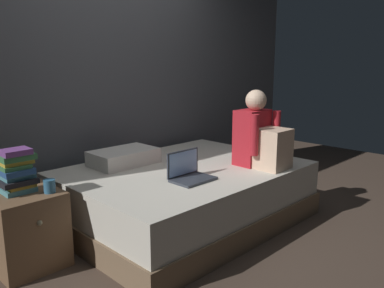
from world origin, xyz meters
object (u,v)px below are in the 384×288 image
book_stack (17,171)px  mug (50,186)px  laptop (189,173)px  pillow (124,157)px  bed (185,194)px  nightstand (27,229)px  clothes_pile (117,163)px  person_sitting (260,137)px

book_stack → mug: 0.23m
book_stack → laptop: bearing=-25.4°
mug → pillow: bearing=23.1°
bed → laptop: size_ratio=6.25×
nightstand → book_stack: (-0.01, 0.03, 0.41)m
book_stack → mug: (0.14, -0.15, -0.10)m
nightstand → clothes_pile: (0.86, 0.16, 0.27)m
laptop → clothes_pile: laptop is taller
laptop → book_stack: bearing=154.6°
nightstand → book_stack: 0.41m
bed → pillow: 0.63m
bed → mug: bearing=175.8°
bed → person_sitting: size_ratio=3.05×
laptop → clothes_pile: bearing=107.6°
bed → nightstand: size_ratio=3.83×
person_sitting → pillow: size_ratio=1.17×
nightstand → laptop: (1.07, -0.49, 0.28)m
bed → laptop: bearing=-129.3°
book_stack → nightstand: bearing=-61.7°
mug → clothes_pile: (0.73, 0.28, -0.03)m
bed → person_sitting: 0.82m
bed → book_stack: 1.40m
nightstand → mug: bearing=-42.7°
book_stack → mug: size_ratio=3.32×
pillow → clothes_pile: pillow is taller
book_stack → person_sitting: bearing=-20.1°
pillow → mug: (-0.85, -0.36, 0.02)m
nightstand → mug: 0.35m
laptop → clothes_pile: size_ratio=1.51×
nightstand → clothes_pile: bearing=10.8°
pillow → mug: 0.93m
laptop → mug: 1.01m
book_stack → clothes_pile: 0.90m
bed → person_sitting: person_sitting is taller
nightstand → book_stack: size_ratio=1.75×
nightstand → clothes_pile: size_ratio=2.47×
person_sitting → nightstand: bearing=160.5°
bed → nightstand: nightstand is taller
bed → pillow: bearing=125.1°
laptop → book_stack: book_stack is taller
nightstand → person_sitting: size_ratio=0.80×
laptop → clothes_pile: (-0.21, 0.65, -0.01)m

